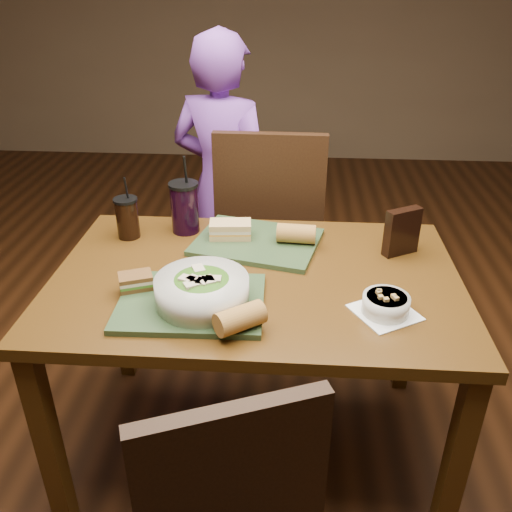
# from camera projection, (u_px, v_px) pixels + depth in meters

# --- Properties ---
(ground) EXTENTS (6.00, 6.00, 0.00)m
(ground) POSITION_uv_depth(u_px,v_px,m) (256.00, 442.00, 2.09)
(ground) COLOR #381C0B
(ground) RESTS_ON ground
(dining_table) EXTENTS (1.30, 0.85, 0.75)m
(dining_table) POSITION_uv_depth(u_px,v_px,m) (256.00, 299.00, 1.77)
(dining_table) COLOR #4B2E0F
(dining_table) RESTS_ON ground
(chair_far) EXTENTS (0.46, 0.46, 1.05)m
(chair_far) POSITION_uv_depth(u_px,v_px,m) (270.00, 229.00, 2.41)
(chair_far) COLOR black
(chair_far) RESTS_ON ground
(diner) EXTENTS (0.60, 0.50, 1.40)m
(diner) POSITION_uv_depth(u_px,v_px,m) (224.00, 187.00, 2.54)
(diner) COLOR purple
(diner) RESTS_ON ground
(tray_near) EXTENTS (0.43, 0.33, 0.02)m
(tray_near) POSITION_uv_depth(u_px,v_px,m) (191.00, 303.00, 1.58)
(tray_near) COLOR #2E4426
(tray_near) RESTS_ON dining_table
(tray_far) EXTENTS (0.48, 0.41, 0.02)m
(tray_far) POSITION_uv_depth(u_px,v_px,m) (257.00, 242.00, 1.92)
(tray_far) COLOR #2E4426
(tray_far) RESTS_ON dining_table
(salad_bowl) EXTENTS (0.27, 0.27, 0.09)m
(salad_bowl) POSITION_uv_depth(u_px,v_px,m) (202.00, 289.00, 1.54)
(salad_bowl) COLOR silver
(salad_bowl) RESTS_ON tray_near
(soup_bowl) EXTENTS (0.22, 0.22, 0.07)m
(soup_bowl) POSITION_uv_depth(u_px,v_px,m) (386.00, 304.00, 1.53)
(soup_bowl) COLOR white
(soup_bowl) RESTS_ON dining_table
(sandwich_near) EXTENTS (0.12, 0.10, 0.05)m
(sandwich_near) POSITION_uv_depth(u_px,v_px,m) (136.00, 281.00, 1.62)
(sandwich_near) COLOR #593819
(sandwich_near) RESTS_ON tray_near
(sandwich_far) EXTENTS (0.15, 0.09, 0.06)m
(sandwich_far) POSITION_uv_depth(u_px,v_px,m) (230.00, 229.00, 1.92)
(sandwich_far) COLOR tan
(sandwich_far) RESTS_ON tray_far
(baguette_near) EXTENTS (0.15, 0.13, 0.07)m
(baguette_near) POSITION_uv_depth(u_px,v_px,m) (240.00, 318.00, 1.43)
(baguette_near) COLOR #AD7533
(baguette_near) RESTS_ON tray_near
(baguette_far) EXTENTS (0.14, 0.08, 0.07)m
(baguette_far) POSITION_uv_depth(u_px,v_px,m) (296.00, 234.00, 1.88)
(baguette_far) COLOR #AD7533
(baguette_far) RESTS_ON tray_far
(cup_cola) EXTENTS (0.09, 0.09, 0.23)m
(cup_cola) POSITION_uv_depth(u_px,v_px,m) (127.00, 218.00, 1.94)
(cup_cola) COLOR black
(cup_cola) RESTS_ON dining_table
(cup_berry) EXTENTS (0.11, 0.11, 0.29)m
(cup_berry) POSITION_uv_depth(u_px,v_px,m) (185.00, 207.00, 1.97)
(cup_berry) COLOR black
(cup_berry) RESTS_ON dining_table
(chip_bag) EXTENTS (0.13, 0.09, 0.16)m
(chip_bag) POSITION_uv_depth(u_px,v_px,m) (402.00, 232.00, 1.82)
(chip_bag) COLOR black
(chip_bag) RESTS_ON dining_table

